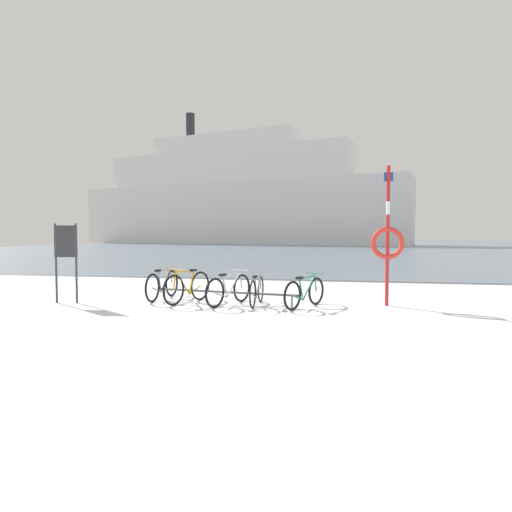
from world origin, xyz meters
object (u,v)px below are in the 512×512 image
at_px(bicycle_4, 305,292).
at_px(info_sign, 66,249).
at_px(bicycle_0, 163,285).
at_px(bicycle_1, 187,287).
at_px(bicycle_3, 257,290).
at_px(rescue_post, 388,240).
at_px(ferry_ship, 231,199).
at_px(bicycle_2, 229,290).

xyz_separation_m(bicycle_4, info_sign, (-5.64, -0.39, 0.94)).
relative_size(bicycle_0, bicycle_4, 1.21).
relative_size(bicycle_1, bicycle_3, 1.02).
bearing_deg(info_sign, bicycle_3, 6.72).
relative_size(info_sign, rescue_post, 0.59).
distance_m(bicycle_0, bicycle_4, 3.67).
xyz_separation_m(bicycle_0, bicycle_3, (2.50, -0.45, -0.03)).
xyz_separation_m(bicycle_4, ferry_ship, (-16.72, 60.67, 7.07)).
relative_size(bicycle_1, rescue_post, 0.50).
bearing_deg(bicycle_2, bicycle_4, -1.75).
xyz_separation_m(bicycle_2, ferry_ship, (-14.96, 60.61, 7.05)).
bearing_deg(ferry_ship, info_sign, -79.71).
relative_size(bicycle_2, bicycle_4, 1.11).
xyz_separation_m(bicycle_0, ferry_ship, (-13.10, 60.08, 7.04)).
relative_size(bicycle_3, rescue_post, 0.50).
distance_m(bicycle_1, bicycle_4, 2.81).
bearing_deg(bicycle_1, ferry_ship, 102.95).
distance_m(bicycle_3, rescue_post, 3.20).
xyz_separation_m(bicycle_0, info_sign, (-2.02, -0.98, 0.91)).
bearing_deg(bicycle_0, bicycle_1, -28.12).
relative_size(bicycle_0, ferry_ship, 0.03).
bearing_deg(rescue_post, bicycle_1, -174.49).
height_order(bicycle_1, rescue_post, rescue_post).
relative_size(bicycle_2, bicycle_3, 1.02).
xyz_separation_m(bicycle_1, bicycle_4, (2.81, -0.15, -0.04)).
distance_m(bicycle_0, rescue_post, 5.57).
bearing_deg(bicycle_1, bicycle_4, -3.12).
xyz_separation_m(info_sign, ferry_ship, (-11.08, 61.06, 6.13)).
distance_m(bicycle_1, rescue_post, 4.80).
relative_size(bicycle_0, bicycle_1, 1.09).
relative_size(rescue_post, ferry_ship, 0.06).
distance_m(bicycle_2, info_sign, 4.01).
distance_m(rescue_post, ferry_ship, 63.14).
height_order(bicycle_2, ferry_ship, ferry_ship).
relative_size(bicycle_3, ferry_ship, 0.03).
relative_size(bicycle_1, ferry_ship, 0.03).
distance_m(bicycle_1, bicycle_2, 1.05).
distance_m(bicycle_1, bicycle_3, 1.69).
bearing_deg(info_sign, bicycle_4, 3.99).
distance_m(bicycle_0, bicycle_2, 1.93).
bearing_deg(bicycle_3, info_sign, -173.28).
bearing_deg(bicycle_3, bicycle_2, -172.44).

